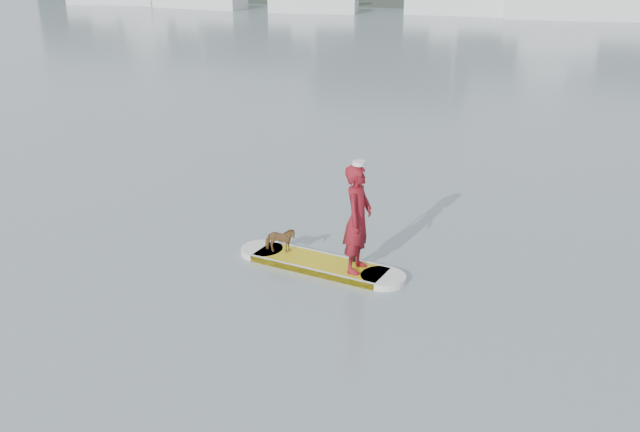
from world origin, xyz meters
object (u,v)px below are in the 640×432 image
(sailboat_c, at_px, (313,3))
(paddleboard, at_px, (320,264))
(sailboat_d, at_px, (456,4))
(dog, at_px, (280,240))
(paddler, at_px, (358,219))

(sailboat_c, bearing_deg, paddleboard, -78.10)
(paddleboard, distance_m, sailboat_d, 46.29)
(paddleboard, xyz_separation_m, dog, (-0.83, 0.14, 0.30))
(paddler, bearing_deg, sailboat_c, 22.88)
(sailboat_c, height_order, sailboat_d, sailboat_d)
(dog, height_order, sailboat_c, sailboat_c)
(dog, height_order, sailboat_d, sailboat_d)
(dog, xyz_separation_m, sailboat_c, (-14.79, 43.88, 0.37))
(paddleboard, height_order, sailboat_d, sailboat_d)
(dog, bearing_deg, sailboat_d, -10.15)
(paddleboard, bearing_deg, dog, -180.00)
(sailboat_c, xyz_separation_m, sailboat_d, (10.94, 2.03, 0.08))
(paddler, relative_size, sailboat_d, 0.17)
(paddleboard, xyz_separation_m, sailboat_d, (-4.68, 46.05, 0.75))
(paddleboard, height_order, dog, dog)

